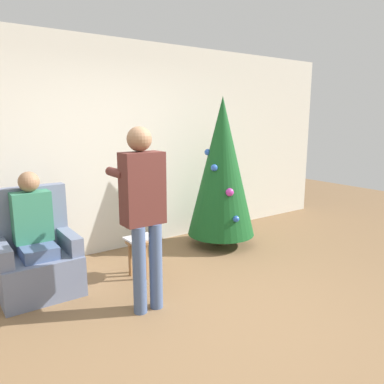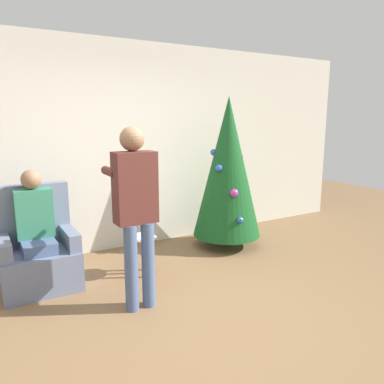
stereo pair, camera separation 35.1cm
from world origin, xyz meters
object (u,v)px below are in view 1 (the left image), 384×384
object	(u,v)px
christmas_tree	(222,167)
person_seated	(35,229)
person_standing	(143,204)
side_stool	(140,246)
armchair	(36,258)

from	to	relation	value
christmas_tree	person_seated	size ratio (longest dim) A/B	1.64
person_standing	side_stool	xyz separation A→B (m)	(0.30, 0.66, -0.64)
christmas_tree	side_stool	distance (m)	1.60
person_seated	christmas_tree	bearing A→B (deg)	1.53
person_seated	person_standing	xyz separation A→B (m)	(0.73, -0.89, 0.32)
armchair	side_stool	world-z (taller)	armchair
side_stool	armchair	bearing A→B (deg)	165.65
person_standing	armchair	bearing A→B (deg)	128.33
christmas_tree	person_seated	bearing A→B (deg)	-178.47
armchair	person_seated	bearing A→B (deg)	-90.00
armchair	person_standing	bearing A→B (deg)	-51.67
christmas_tree	person_seated	world-z (taller)	christmas_tree
christmas_tree	armchair	size ratio (longest dim) A/B	1.91
christmas_tree	armchair	xyz separation A→B (m)	(-2.42, -0.03, -0.73)
person_seated	side_stool	xyz separation A→B (m)	(1.03, -0.23, -0.32)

